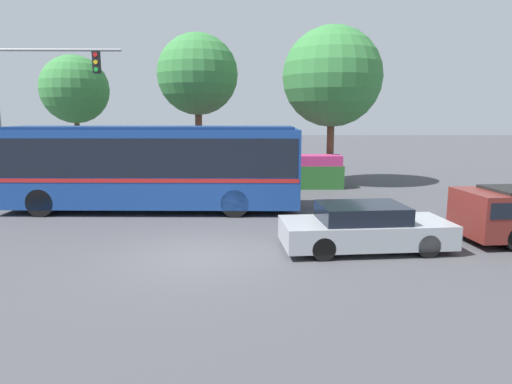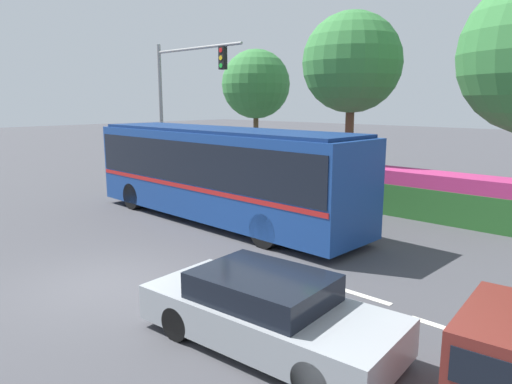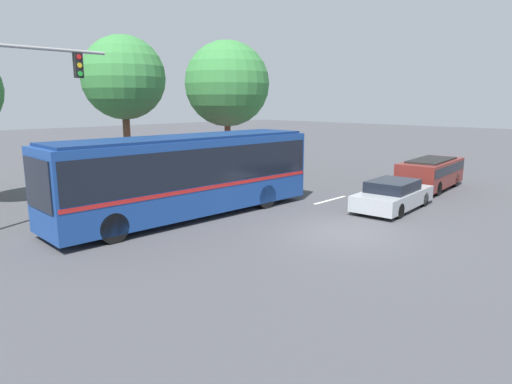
{
  "view_description": "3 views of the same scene",
  "coord_description": "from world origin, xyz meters",
  "px_view_note": "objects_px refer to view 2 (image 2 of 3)",
  "views": [
    {
      "loc": [
        1.32,
        -11.17,
        3.59
      ],
      "look_at": [
        1.57,
        3.13,
        1.13
      ],
      "focal_mm": 31.54,
      "sensor_mm": 36.0,
      "label": 1
    },
    {
      "loc": [
        9.29,
        -5.03,
        4.06
      ],
      "look_at": [
        0.02,
        4.98,
        1.42
      ],
      "focal_mm": 33.0,
      "sensor_mm": 36.0,
      "label": 2
    },
    {
      "loc": [
        -12.81,
        -8.23,
        4.46
      ],
      "look_at": [
        -1.08,
        3.17,
        1.15
      ],
      "focal_mm": 31.49,
      "sensor_mm": 36.0,
      "label": 3
    }
  ],
  "objects_px": {
    "traffic_light_pole": "(178,94)",
    "street_tree_left": "(256,84)",
    "city_bus": "(219,169)",
    "street_tree_centre": "(352,63)",
    "sedan_foreground": "(267,311)"
  },
  "relations": [
    {
      "from": "traffic_light_pole",
      "to": "city_bus",
      "type": "bearing_deg",
      "value": -26.4
    },
    {
      "from": "city_bus",
      "to": "street_tree_left",
      "type": "bearing_deg",
      "value": -52.94
    },
    {
      "from": "city_bus",
      "to": "street_tree_left",
      "type": "distance_m",
      "value": 10.23
    },
    {
      "from": "sedan_foreground",
      "to": "city_bus",
      "type": "bearing_deg",
      "value": 138.11
    },
    {
      "from": "street_tree_left",
      "to": "street_tree_centre",
      "type": "xyz_separation_m",
      "value": [
        6.76,
        -1.59,
        0.64
      ]
    },
    {
      "from": "street_tree_left",
      "to": "traffic_light_pole",
      "type": "bearing_deg",
      "value": -90.85
    },
    {
      "from": "sedan_foreground",
      "to": "traffic_light_pole",
      "type": "distance_m",
      "value": 15.3
    },
    {
      "from": "traffic_light_pole",
      "to": "street_tree_left",
      "type": "relative_size",
      "value": 0.98
    },
    {
      "from": "street_tree_left",
      "to": "street_tree_centre",
      "type": "relative_size",
      "value": 0.89
    },
    {
      "from": "sedan_foreground",
      "to": "street_tree_left",
      "type": "bearing_deg",
      "value": 128.93
    },
    {
      "from": "street_tree_left",
      "to": "street_tree_centre",
      "type": "height_order",
      "value": "street_tree_centre"
    },
    {
      "from": "street_tree_centre",
      "to": "street_tree_left",
      "type": "bearing_deg",
      "value": 166.79
    },
    {
      "from": "city_bus",
      "to": "street_tree_left",
      "type": "relative_size",
      "value": 1.65
    },
    {
      "from": "street_tree_centre",
      "to": "traffic_light_pole",
      "type": "bearing_deg",
      "value": -152.75
    },
    {
      "from": "city_bus",
      "to": "traffic_light_pole",
      "type": "distance_m",
      "value": 6.88
    }
  ]
}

